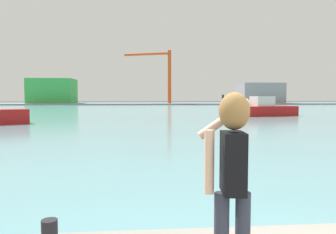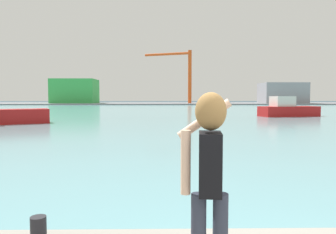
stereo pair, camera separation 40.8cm
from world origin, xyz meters
The scene contains 9 objects.
ground_plane centered at (0.00, 50.00, 0.00)m, with size 220.00×220.00×0.00m, color #334751.
harbor_water centered at (0.00, 52.00, 0.01)m, with size 140.00×100.00×0.02m, color #6BA8B2.
far_shore_dock centered at (0.00, 92.00, 0.18)m, with size 140.00×20.00×0.36m, color gray.
person_photographer centered at (-0.82, 0.82, 1.54)m, with size 0.53×0.56×1.74m.
harbor_bollard centered at (-2.69, 1.64, 0.63)m, with size 0.18×0.18×0.31m, color black.
boat_moored_2 centered at (12.52, 33.11, 0.80)m, with size 6.84×3.69×2.21m.
warehouse_left centered at (-26.41, 91.05, 3.77)m, with size 12.05×9.64×6.81m, color green.
warehouse_right centered at (33.04, 89.62, 3.24)m, with size 11.96×9.03×5.74m, color gray.
port_crane centered at (4.40, 88.68, 9.75)m, with size 13.24×5.57×14.72m.
Camera 1 is at (-1.64, -2.02, 2.17)m, focal length 34.39 mm.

